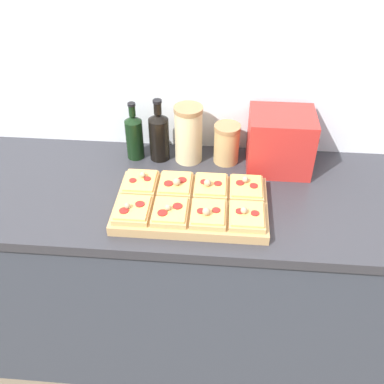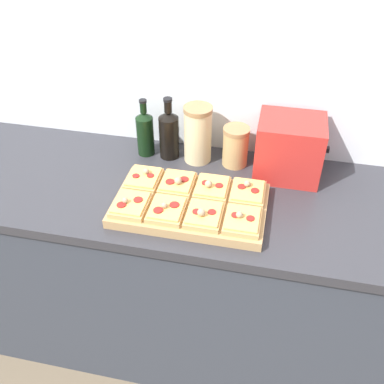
# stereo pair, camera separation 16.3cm
# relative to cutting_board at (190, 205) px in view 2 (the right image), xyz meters

# --- Properties ---
(wall_back) EXTENTS (6.00, 0.06, 2.50)m
(wall_back) POSITION_rel_cutting_board_xyz_m (-0.01, 0.46, 0.30)
(wall_back) COLOR silver
(wall_back) RESTS_ON ground_plane
(kitchen_counter) EXTENTS (2.63, 0.67, 0.93)m
(kitchen_counter) POSITION_rel_cutting_board_xyz_m (-0.01, 0.11, -0.48)
(kitchen_counter) COLOR #333842
(kitchen_counter) RESTS_ON ground_plane
(cutting_board) EXTENTS (0.55, 0.33, 0.04)m
(cutting_board) POSITION_rel_cutting_board_xyz_m (0.00, 0.00, 0.00)
(cutting_board) COLOR tan
(cutting_board) RESTS_ON kitchen_counter
(pizza_slice_back_left) EXTENTS (0.12, 0.15, 0.05)m
(pizza_slice_back_left) POSITION_rel_cutting_board_xyz_m (-0.20, 0.08, 0.03)
(pizza_slice_back_left) COLOR tan
(pizza_slice_back_left) RESTS_ON cutting_board
(pizza_slice_back_midleft) EXTENTS (0.12, 0.15, 0.06)m
(pizza_slice_back_midleft) POSITION_rel_cutting_board_xyz_m (-0.07, 0.08, 0.03)
(pizza_slice_back_midleft) COLOR tan
(pizza_slice_back_midleft) RESTS_ON cutting_board
(pizza_slice_back_midright) EXTENTS (0.12, 0.15, 0.05)m
(pizza_slice_back_midright) POSITION_rel_cutting_board_xyz_m (0.07, 0.08, 0.03)
(pizza_slice_back_midright) COLOR tan
(pizza_slice_back_midright) RESTS_ON cutting_board
(pizza_slice_back_right) EXTENTS (0.12, 0.15, 0.05)m
(pizza_slice_back_right) POSITION_rel_cutting_board_xyz_m (0.20, 0.08, 0.03)
(pizza_slice_back_right) COLOR tan
(pizza_slice_back_right) RESTS_ON cutting_board
(pizza_slice_front_left) EXTENTS (0.12, 0.15, 0.05)m
(pizza_slice_front_left) POSITION_rel_cutting_board_xyz_m (-0.20, -0.08, 0.03)
(pizza_slice_front_left) COLOR tan
(pizza_slice_front_left) RESTS_ON cutting_board
(pizza_slice_front_midleft) EXTENTS (0.12, 0.15, 0.05)m
(pizza_slice_front_midleft) POSITION_rel_cutting_board_xyz_m (-0.07, -0.08, 0.03)
(pizza_slice_front_midleft) COLOR tan
(pizza_slice_front_midleft) RESTS_ON cutting_board
(pizza_slice_front_midright) EXTENTS (0.12, 0.15, 0.06)m
(pizza_slice_front_midright) POSITION_rel_cutting_board_xyz_m (0.07, -0.08, 0.03)
(pizza_slice_front_midright) COLOR tan
(pizza_slice_front_midright) RESTS_ON cutting_board
(pizza_slice_front_right) EXTENTS (0.12, 0.15, 0.05)m
(pizza_slice_front_right) POSITION_rel_cutting_board_xyz_m (0.20, -0.08, 0.03)
(pizza_slice_front_right) COLOR tan
(pizza_slice_front_right) RESTS_ON cutting_board
(olive_oil_bottle) EXTENTS (0.07, 0.07, 0.25)m
(olive_oil_bottle) POSITION_rel_cutting_board_xyz_m (-0.26, 0.32, 0.08)
(olive_oil_bottle) COLOR black
(olive_oil_bottle) RESTS_ON kitchen_counter
(wine_bottle) EXTENTS (0.08, 0.08, 0.27)m
(wine_bottle) POSITION_rel_cutting_board_xyz_m (-0.16, 0.32, 0.09)
(wine_bottle) COLOR black
(wine_bottle) RESTS_ON kitchen_counter
(grain_jar_tall) EXTENTS (0.12, 0.12, 0.24)m
(grain_jar_tall) POSITION_rel_cutting_board_xyz_m (-0.04, 0.32, 0.10)
(grain_jar_tall) COLOR beige
(grain_jar_tall) RESTS_ON kitchen_counter
(grain_jar_short) EXTENTS (0.11, 0.11, 0.17)m
(grain_jar_short) POSITION_rel_cutting_board_xyz_m (0.12, 0.32, 0.07)
(grain_jar_short) COLOR tan
(grain_jar_short) RESTS_ON kitchen_counter
(toaster_oven) EXTENTS (0.28, 0.21, 0.24)m
(toaster_oven) POSITION_rel_cutting_board_xyz_m (0.33, 0.30, 0.10)
(toaster_oven) COLOR red
(toaster_oven) RESTS_ON kitchen_counter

